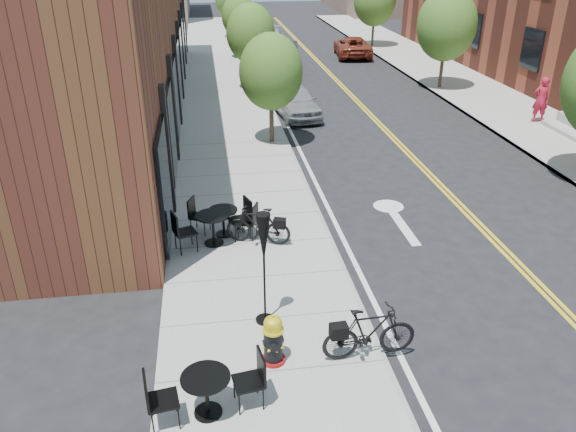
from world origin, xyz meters
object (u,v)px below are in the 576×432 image
bistro_set_a (206,390)px  bicycle_left (258,226)px  bicycle_right (370,333)px  parked_car_far (352,47)px  bistro_set_c (213,225)px  parked_car_c (269,43)px  parked_car_b (282,58)px  patio_umbrella (264,246)px  bistro_set_b (223,218)px  fire_hydrant (273,340)px  parked_car_a (295,101)px  pedestrian (541,100)px

bistro_set_a → bicycle_left: bearing=67.1°
bicycle_right → parked_car_far: parked_car_far is taller
bistro_set_c → parked_car_c: (4.13, 24.26, 0.17)m
bicycle_right → parked_car_far: size_ratio=0.38×
parked_car_b → bicycle_left: bearing=-92.3°
patio_umbrella → bicycle_left: bearing=86.7°
parked_car_far → bistro_set_b: bearing=75.4°
bistro_set_c → parked_car_b: size_ratio=0.38×
bistro_set_b → parked_car_b: bearing=100.2°
parked_car_far → bistro_set_a: bearing=78.6°
parked_car_c → bistro_set_a: bearing=-91.3°
fire_hydrant → parked_car_far: (8.42, 27.73, 0.04)m
bistro_set_b → parked_car_c: (3.87, 23.84, 0.23)m
parked_car_a → bicycle_left: bearing=-110.4°
parked_car_a → parked_car_far: 13.75m
bistro_set_a → parked_car_a: parked_car_a is taller
bicycle_left → parked_car_a: size_ratio=0.41×
fire_hydrant → patio_umbrella: 1.66m
bistro_set_b → bistro_set_a: bearing=-72.6°
parked_car_c → pedestrian: bearing=-53.7°
parked_car_b → patio_umbrella: bearing=-91.4°
bistro_set_a → parked_car_b: parked_car_b is taller
bicycle_left → pedestrian: size_ratio=0.88×
bistro_set_c → pedestrian: bearing=12.7°
pedestrian → bicycle_left: bearing=40.0°
bistro_set_a → parked_car_c: parked_car_c is taller
parked_car_c → bistro_set_c: bearing=-92.6°
fire_hydrant → bistro_set_a: (-1.15, -1.04, 0.02)m
bicycle_left → parked_car_b: bearing=-170.2°
pedestrian → patio_umbrella: bearing=48.3°
parked_car_b → parked_car_c: 5.08m
fire_hydrant → pedestrian: (12.20, 12.59, 0.43)m
pedestrian → fire_hydrant: bearing=51.1°
bicycle_left → parked_car_far: parked_car_far is taller
bicycle_left → parked_car_a: bearing=-174.3°
fire_hydrant → bistro_set_a: 1.55m
pedestrian → bicycle_right: bearing=55.6°
parked_car_a → parked_car_b: parked_car_b is taller
bicycle_left → patio_umbrella: 3.29m
bicycle_left → pedestrian: 14.66m
bicycle_left → bistro_set_a: size_ratio=0.87×
parked_car_a → parked_car_c: parked_car_c is taller
bistro_set_c → pedestrian: size_ratio=1.06×
bicycle_left → parked_car_c: size_ratio=0.29×
bicycle_right → parked_car_far: bearing=-16.5°
parked_car_a → parked_car_b: (0.57, 8.38, 0.17)m
fire_hydrant → bicycle_left: size_ratio=0.61×
bistro_set_a → bistro_set_b: size_ratio=1.06×
fire_hydrant → parked_car_b: size_ratio=0.20×
bicycle_left → pedestrian: (12.04, 8.35, 0.42)m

